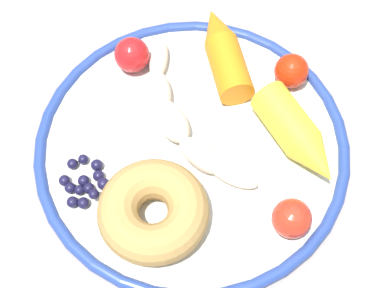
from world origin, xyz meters
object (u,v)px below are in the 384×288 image
(carrot_yellow, at_px, (298,136))
(donut, at_px, (153,211))
(banana, at_px, (180,119))
(plate, at_px, (192,145))
(carrot_orange, at_px, (224,51))
(tomato_far, at_px, (291,71))
(tomato_near, at_px, (132,55))
(dining_table, at_px, (173,212))
(tomato_mid, at_px, (292,218))
(blueberry_pile, at_px, (85,182))

(carrot_yellow, distance_m, donut, 0.16)
(banana, xyz_separation_m, carrot_yellow, (-0.09, 0.08, 0.01))
(plate, height_order, carrot_orange, carrot_orange)
(carrot_yellow, xyz_separation_m, tomato_far, (-0.04, -0.07, -0.00))
(donut, bearing_deg, tomato_near, -112.93)
(dining_table, relative_size, tomato_mid, 32.40)
(blueberry_pile, bearing_deg, carrot_orange, -164.61)
(carrot_orange, height_order, donut, donut)
(carrot_yellow, distance_m, tomato_far, 0.08)
(banana, xyz_separation_m, tomato_mid, (-0.03, 0.15, 0.01))
(carrot_orange, bearing_deg, dining_table, 36.48)
(banana, relative_size, tomato_mid, 5.67)
(donut, xyz_separation_m, tomato_mid, (-0.10, 0.07, -0.00))
(donut, bearing_deg, blueberry_pile, -58.96)
(donut, xyz_separation_m, tomato_near, (-0.07, -0.17, -0.00))
(plate, bearing_deg, blueberry_pile, -8.11)
(donut, distance_m, blueberry_pile, 0.08)
(carrot_orange, relative_size, donut, 1.19)
(plate, relative_size, tomato_far, 8.75)
(plate, height_order, tomato_mid, tomato_mid)
(dining_table, bearing_deg, carrot_yellow, 163.90)
(dining_table, bearing_deg, blueberry_pile, -26.31)
(plate, distance_m, carrot_yellow, 0.11)
(dining_table, height_order, carrot_yellow, carrot_yellow)
(plate, bearing_deg, tomato_far, -175.44)
(blueberry_pile, distance_m, tomato_mid, 0.20)
(blueberry_pile, distance_m, tomato_far, 0.24)
(carrot_orange, xyz_separation_m, tomato_near, (0.09, -0.05, 0.00))
(banana, bearing_deg, carrot_yellow, 136.26)
(carrot_orange, bearing_deg, tomato_mid, 74.47)
(plate, relative_size, carrot_orange, 2.60)
(tomato_near, bearing_deg, blueberry_pile, 42.72)
(plate, height_order, tomato_far, tomato_far)
(banana, height_order, donut, donut)
(banana, relative_size, carrot_yellow, 1.86)
(banana, height_order, carrot_orange, carrot_orange)
(dining_table, xyz_separation_m, donut, (0.03, 0.03, 0.11))
(donut, relative_size, tomato_mid, 2.78)
(carrot_yellow, height_order, tomato_far, carrot_yellow)
(tomato_far, bearing_deg, tomato_mid, 53.08)
(carrot_orange, relative_size, tomato_far, 3.36)
(tomato_mid, bearing_deg, tomato_near, -82.22)
(tomato_far, bearing_deg, blueberry_pile, -1.33)
(carrot_yellow, xyz_separation_m, tomato_near, (0.09, -0.18, -0.00))
(banana, distance_m, tomato_far, 0.13)
(carrot_orange, xyz_separation_m, carrot_yellow, (-0.00, 0.13, 0.00))
(carrot_orange, xyz_separation_m, blueberry_pile, (0.20, 0.05, -0.01))
(plate, xyz_separation_m, tomato_far, (-0.13, -0.01, 0.02))
(donut, height_order, blueberry_pile, donut)
(dining_table, distance_m, blueberry_pile, 0.13)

